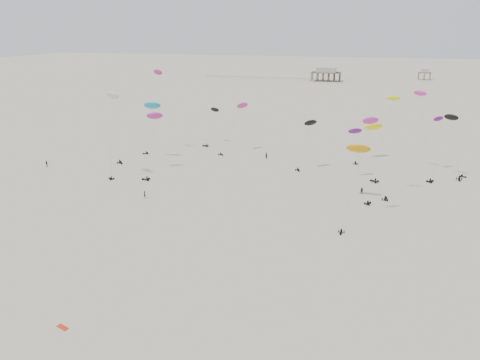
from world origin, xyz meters
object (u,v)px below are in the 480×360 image
(rig_0, at_px, (454,140))
(spectator_0, at_px, (145,198))
(pavilion_small, at_px, (424,75))
(rig_4, at_px, (308,132))
(pavilion_main, at_px, (326,75))
(rig_8, at_px, (362,149))

(rig_0, height_order, spectator_0, rig_0)
(rig_0, bearing_deg, pavilion_small, -88.09)
(pavilion_small, bearing_deg, rig_4, -101.34)
(pavilion_small, height_order, rig_0, rig_0)
(pavilion_main, bearing_deg, rig_4, -85.22)
(pavilion_main, relative_size, rig_4, 1.55)
(pavilion_main, height_order, rig_8, rig_8)
(pavilion_small, bearing_deg, rig_8, -97.93)
(pavilion_small, height_order, spectator_0, pavilion_small)
(rig_8, bearing_deg, rig_0, -44.01)
(rig_4, bearing_deg, rig_8, 126.97)
(rig_8, bearing_deg, spectator_0, 148.01)
(pavilion_small, distance_m, spectator_0, 301.93)
(spectator_0, bearing_deg, rig_4, -87.94)
(pavilion_main, relative_size, rig_8, 1.58)
(pavilion_small, distance_m, rig_4, 260.30)
(rig_8, distance_m, spectator_0, 55.77)
(pavilion_small, relative_size, spectator_0, 4.69)
(rig_0, xyz_separation_m, rig_8, (-22.56, -8.16, -2.10))
(pavilion_main, bearing_deg, rig_8, -81.72)
(rig_8, relative_size, spectator_0, 6.94)
(rig_0, distance_m, rig_4, 37.43)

